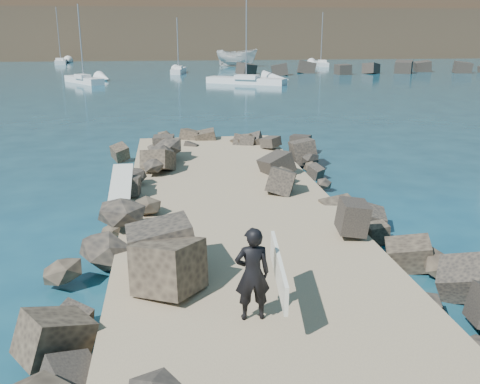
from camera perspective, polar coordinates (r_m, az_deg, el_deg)
The scene contains 14 objects.
ground at distance 14.71m, azimuth -0.53°, elevation -4.48°, with size 800.00×800.00×0.00m, color #0F384C.
jetty at distance 12.77m, azimuth 0.61°, elevation -6.46°, with size 6.00×26.00×0.60m, color #8C7759.
riprap_left at distance 13.09m, azimuth -12.43°, elevation -5.32°, with size 2.60×22.00×1.00m, color #262321.
riprap_right at distance 13.83m, azimuth 12.31°, elevation -4.09°, with size 2.60×22.00×1.00m, color black.
breakwater_secondary at distance 77.96m, azimuth 20.82°, elevation 12.26°, with size 52.00×4.00×1.20m, color black.
surfboard_resting at distance 15.73m, azimuth -12.53°, elevation 0.52°, with size 0.59×2.38×0.08m, color beige.
boat_imported at distance 86.34m, azimuth -0.35°, elevation 14.16°, with size 2.64×7.03×2.71m, color silver.
surfer_with_board at distance 9.09m, azimuth 1.73°, elevation -8.67°, with size 0.88×2.05×1.66m.
sailboat_f at distance 117.65m, azimuth 11.65°, elevation 14.04°, with size 2.64×5.44×6.61m.
sailboat_e at distance 98.15m, azimuth -18.57°, elevation 13.05°, with size 2.76×7.92×9.28m.
sailboat_b at distance 72.40m, azimuth -6.57°, elevation 12.74°, with size 2.28×5.94×7.14m.
sailboat_d at distance 88.32m, azimuth 8.62°, elevation 13.38°, with size 2.31×6.98×8.28m.
sailboat_a at distance 60.41m, azimuth -16.33°, elevation 11.41°, with size 4.83×6.48×8.15m.
sailboat_c at distance 57.27m, azimuth 0.67°, elevation 11.80°, with size 8.26×5.88×10.08m.
Camera 1 is at (-1.72, -13.60, 5.34)m, focal length 40.00 mm.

